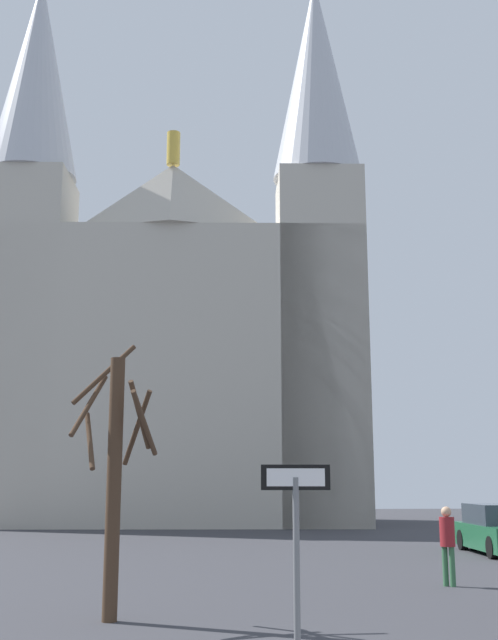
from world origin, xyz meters
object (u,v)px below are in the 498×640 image
at_px(bare_tree, 114,471).
at_px(one_way_arrow_sign, 296,544).
at_px(cathedral, 175,337).
at_px(pedestrian_walking, 447,538).

bearing_deg(bare_tree, one_way_arrow_sign, -65.14).
height_order(cathedral, one_way_arrow_sign, cathedral).
relative_size(cathedral, one_way_arrow_sign, 13.27).
distance_m(cathedral, bare_tree, 30.25).
height_order(bare_tree, pedestrian_walking, bare_tree).
distance_m(cathedral, one_way_arrow_sign, 35.24).
bearing_deg(one_way_arrow_sign, bare_tree, 114.86).
xyz_separation_m(bare_tree, pedestrian_walking, (6.80, 3.71, -1.35)).
relative_size(bare_tree, pedestrian_walking, 2.77).
relative_size(cathedral, pedestrian_walking, 18.87).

